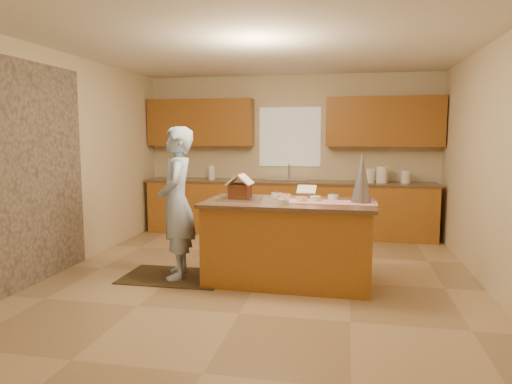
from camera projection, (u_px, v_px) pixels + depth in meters
floor at (261, 278)px, 5.50m from camera, size 5.50×5.50×0.00m
ceiling at (261, 44)px, 5.17m from camera, size 5.50×5.50×0.00m
wall_back at (290, 154)px, 8.01m from camera, size 5.50×5.50×0.00m
wall_front at (174, 194)px, 2.65m from camera, size 5.50×5.50×0.00m
wall_left at (66, 162)px, 5.81m from camera, size 5.50×5.50×0.00m
wall_right at (495, 167)px, 4.86m from camera, size 5.50×5.50×0.00m
stone_accent at (24, 175)px, 5.04m from camera, size 0.00×2.50×2.50m
window_curtain at (290, 137)px, 7.95m from camera, size 1.05×0.03×1.00m
back_counter_base at (287, 209)px, 7.83m from camera, size 4.80×0.60×0.88m
back_counter_top at (288, 182)px, 7.77m from camera, size 4.85×0.63×0.04m
upper_cabinet_left at (201, 123)px, 8.06m from camera, size 1.85×0.35×0.80m
upper_cabinet_right at (384, 122)px, 7.47m from camera, size 1.85×0.35×0.80m
sink at (288, 183)px, 7.78m from camera, size 0.70×0.45×0.12m
faucet at (289, 172)px, 7.93m from camera, size 0.03×0.03×0.28m
island_base at (289, 243)px, 5.30m from camera, size 1.86×0.96×0.90m
island_top at (289, 203)px, 5.24m from camera, size 1.94×1.05×0.04m
table_runner at (330, 202)px, 5.14m from camera, size 1.03×0.39×0.01m
baking_tray at (240, 199)px, 5.31m from camera, size 0.48×0.36×0.03m
cookbook at (307, 190)px, 5.57m from camera, size 0.23×0.18×0.10m
tinsel_tree at (362, 178)px, 5.09m from camera, size 0.23×0.23×0.56m
rug at (174, 277)px, 5.52m from camera, size 1.20×0.78×0.01m
boy at (177, 203)px, 5.40m from camera, size 0.59×0.74×1.77m
canister_a at (369, 176)px, 7.50m from camera, size 0.16×0.16×0.22m
canister_b at (382, 174)px, 7.46m from camera, size 0.18×0.18×0.26m
canister_c at (406, 177)px, 7.40m from camera, size 0.14×0.14×0.20m
paper_towel at (212, 172)px, 8.01m from camera, size 0.11×0.11×0.24m
gingerbread_house at (240, 189)px, 5.30m from camera, size 0.29×0.29×0.29m
candy_bowls at (299, 198)px, 5.30m from camera, size 0.80×0.64×0.06m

